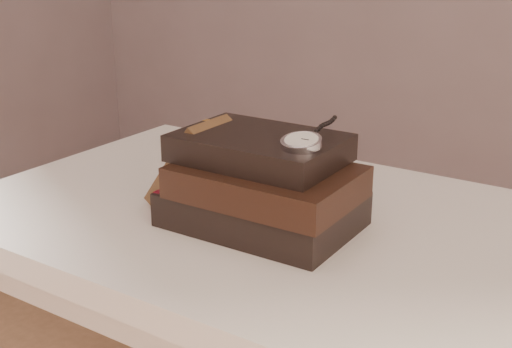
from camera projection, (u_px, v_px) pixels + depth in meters
The scene contains 5 objects.
table at pixel (291, 274), 1.01m from camera, with size 1.00×0.60×0.75m.
book_stack at pixel (263, 185), 0.94m from camera, with size 0.27×0.18×0.13m.
journal at pixel (190, 161), 1.01m from camera, with size 0.02×0.09×0.15m, color #412A19.
pocket_watch at pixel (303, 141), 0.87m from camera, with size 0.05×0.16×0.02m.
eyeglasses at pixel (243, 150), 1.05m from camera, with size 0.11×0.13×0.05m.
Camera 1 is at (0.45, -0.44, 1.14)m, focal length 47.01 mm.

